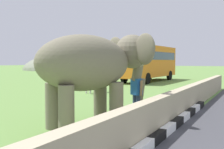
% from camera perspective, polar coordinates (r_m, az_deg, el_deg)
% --- Properties ---
extents(barrier_parapet, '(28.00, 0.36, 1.00)m').
position_cam_1_polar(barrier_parapet, '(6.76, 7.80, -10.01)').
color(barrier_parapet, tan).
rests_on(barrier_parapet, ground_plane).
extents(elephant, '(4.03, 3.24, 2.93)m').
position_cam_1_polar(elephant, '(8.01, -3.75, 2.24)').
color(elephant, '#736C57').
rests_on(elephant, ground_plane).
extents(person_handler, '(0.40, 0.59, 1.66)m').
position_cam_1_polar(person_handler, '(9.21, 5.43, -3.84)').
color(person_handler, navy).
rests_on(person_handler, ground_plane).
extents(bus_orange, '(9.22, 2.89, 3.50)m').
position_cam_1_polar(bus_orange, '(26.08, 8.07, 3.07)').
color(bus_orange, orange).
rests_on(bus_orange, ground_plane).
extents(cow_near, '(1.93, 0.94, 1.23)m').
position_cam_1_polar(cow_near, '(16.46, -3.98, -1.04)').
color(cow_near, beige).
rests_on(cow_near, ground_plane).
extents(hill_east, '(43.63, 34.90, 10.13)m').
position_cam_1_polar(hill_east, '(69.71, -2.51, 1.29)').
color(hill_east, gray).
rests_on(hill_east, ground_plane).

